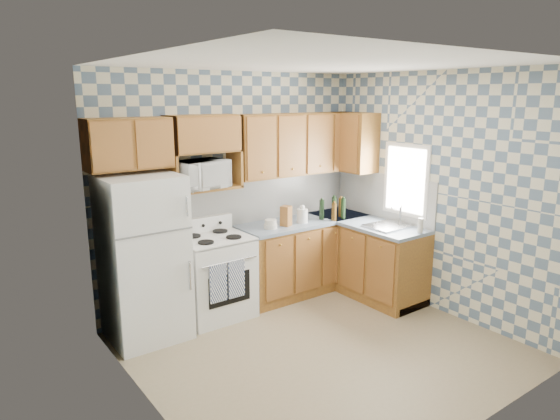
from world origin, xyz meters
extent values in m
plane|color=#837252|center=(0.00, 0.00, 0.00)|extent=(3.40, 3.40, 0.00)
cube|color=slate|center=(0.00, 1.60, 1.35)|extent=(3.40, 0.02, 2.70)
cube|color=slate|center=(1.70, 0.00, 1.35)|extent=(0.02, 3.20, 2.70)
cube|color=white|center=(0.40, 1.59, 1.20)|extent=(2.60, 0.02, 0.56)
cube|color=white|center=(1.69, 0.80, 1.20)|extent=(0.02, 1.60, 0.56)
cube|color=white|center=(-1.27, 1.25, 0.84)|extent=(0.75, 0.70, 1.68)
cube|color=white|center=(-0.47, 1.28, 0.45)|extent=(0.76, 0.65, 0.90)
cube|color=silver|center=(-0.47, 1.28, 0.91)|extent=(0.76, 0.65, 0.02)
cube|color=white|center=(-0.47, 1.55, 1.00)|extent=(0.76, 0.08, 0.17)
cube|color=navy|center=(-0.61, 0.93, 0.52)|extent=(0.19, 0.02, 0.41)
cube|color=navy|center=(-0.40, 0.93, 0.52)|extent=(0.19, 0.02, 0.41)
cube|color=brown|center=(0.82, 1.30, 0.44)|extent=(1.75, 0.60, 0.88)
cube|color=brown|center=(1.40, 0.80, 0.44)|extent=(0.60, 1.60, 0.88)
cube|color=slate|center=(0.82, 1.30, 0.90)|extent=(1.77, 0.63, 0.04)
cube|color=slate|center=(1.40, 0.80, 0.90)|extent=(0.63, 1.60, 0.04)
cube|color=brown|center=(0.82, 1.44, 1.85)|extent=(1.75, 0.33, 0.74)
cube|color=brown|center=(-1.29, 1.44, 1.97)|extent=(0.82, 0.33, 0.50)
cube|color=brown|center=(1.53, 1.25, 1.85)|extent=(0.33, 0.70, 0.74)
cube|color=brown|center=(-0.47, 1.44, 1.44)|extent=(0.80, 0.33, 0.03)
imported|color=white|center=(-0.54, 1.39, 1.60)|extent=(0.60, 0.46, 0.31)
cube|color=#B7B7BC|center=(1.40, 0.45, 0.93)|extent=(0.48, 0.40, 0.03)
cube|color=white|center=(1.69, 0.45, 1.45)|extent=(0.02, 0.66, 0.86)
cylinder|color=black|center=(1.16, 1.12, 1.06)|extent=(0.06, 0.06, 0.28)
cylinder|color=black|center=(1.26, 1.06, 1.05)|extent=(0.06, 0.06, 0.26)
cylinder|color=#4E3110|center=(1.31, 1.16, 1.04)|extent=(0.06, 0.06, 0.24)
cylinder|color=#4E3110|center=(1.09, 1.04, 1.03)|extent=(0.06, 0.06, 0.22)
cylinder|color=black|center=(1.01, 1.18, 1.04)|extent=(0.06, 0.06, 0.25)
cube|color=brown|center=(0.46, 1.19, 1.04)|extent=(0.14, 0.14, 0.24)
cylinder|color=white|center=(0.71, 1.20, 1.01)|extent=(0.13, 0.13, 0.17)
cylinder|color=beige|center=(1.49, 0.05, 1.01)|extent=(0.06, 0.06, 0.17)
camera|label=1|loc=(-2.97, -3.39, 2.43)|focal=32.00mm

